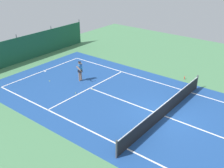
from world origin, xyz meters
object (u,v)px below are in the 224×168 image
(tennis_ball_near_player, at_px, (93,89))
(water_bottle, at_px, (184,78))
(tennis_ball_by_sideline, at_px, (49,81))
(tennis_net, at_px, (165,109))
(tennis_ball_midcourt, at_px, (76,93))
(tennis_player, at_px, (80,70))

(tennis_ball_near_player, relative_size, water_bottle, 0.28)
(tennis_ball_by_sideline, bearing_deg, tennis_net, -83.63)
(tennis_ball_near_player, bearing_deg, water_bottle, -37.19)
(tennis_net, height_order, tennis_ball_by_sideline, tennis_net)
(tennis_ball_near_player, distance_m, tennis_ball_midcourt, 1.37)
(tennis_net, bearing_deg, tennis_player, 85.98)
(tennis_player, bearing_deg, tennis_net, 80.86)
(tennis_player, distance_m, water_bottle, 8.55)
(tennis_player, height_order, tennis_ball_by_sideline, tennis_player)
(tennis_ball_midcourt, bearing_deg, water_bottle, -35.34)
(tennis_ball_midcourt, distance_m, water_bottle, 9.00)
(tennis_ball_midcourt, height_order, water_bottle, water_bottle)
(tennis_net, bearing_deg, tennis_ball_midcourt, 100.94)
(tennis_ball_near_player, bearing_deg, tennis_net, -89.60)
(tennis_player, bearing_deg, water_bottle, 125.10)
(tennis_ball_near_player, height_order, water_bottle, water_bottle)
(tennis_player, xyz_separation_m, tennis_ball_midcourt, (-1.84, -1.29, -0.93))
(tennis_player, distance_m, tennis_ball_by_sideline, 2.67)
(tennis_player, relative_size, tennis_ball_by_sideline, 24.85)
(tennis_ball_midcourt, relative_size, water_bottle, 0.28)
(tennis_net, relative_size, tennis_player, 6.17)
(tennis_player, xyz_separation_m, tennis_ball_by_sideline, (-1.65, 1.88, -0.93))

